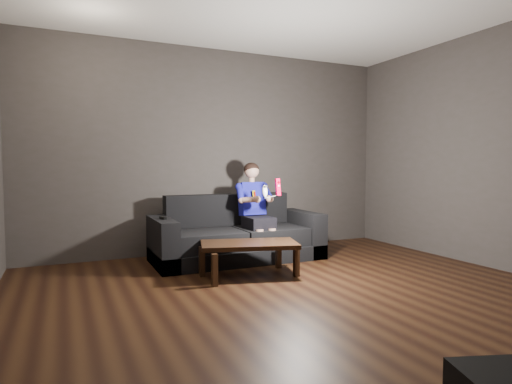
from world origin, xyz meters
name	(u,v)px	position (x,y,z in m)	size (l,w,h in m)	color
floor	(317,305)	(0.00, 0.00, 0.00)	(5.00, 5.00, 0.00)	black
back_wall	(217,151)	(0.00, 2.50, 1.35)	(5.00, 0.04, 2.70)	#3E3A36
sofa	(237,239)	(0.04, 1.88, 0.26)	(2.04, 0.88, 0.79)	black
child	(255,203)	(0.27, 1.83, 0.69)	(0.46, 0.56, 1.13)	black
wii_remote_red	(278,187)	(0.36, 1.40, 0.91)	(0.05, 0.08, 0.20)	#EB0030
nunchuk_white	(265,191)	(0.19, 1.40, 0.87)	(0.08, 0.10, 0.15)	white
wii_remote_black	(163,218)	(-0.88, 1.81, 0.57)	(0.06, 0.14, 0.03)	black
coffee_table	(249,247)	(-0.15, 1.07, 0.31)	(1.09, 0.74, 0.36)	black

